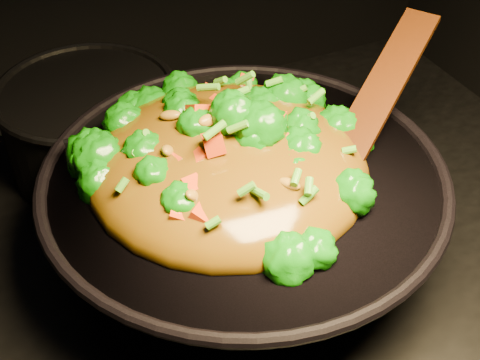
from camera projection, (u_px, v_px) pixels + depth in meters
name	position (u px, v px, depth m)	size (l,w,h in m)	color
wok	(244.00, 216.00, 0.78)	(0.44, 0.44, 0.12)	black
stir_fry	(228.00, 132.00, 0.71)	(0.31, 0.31, 0.11)	#137608
spatula	(375.00, 102.00, 0.76)	(0.28, 0.04, 0.01)	#351107
back_pot	(91.00, 127.00, 0.91)	(0.23, 0.23, 0.13)	black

